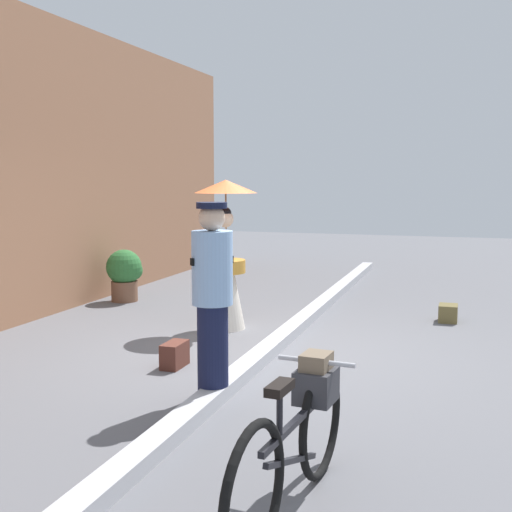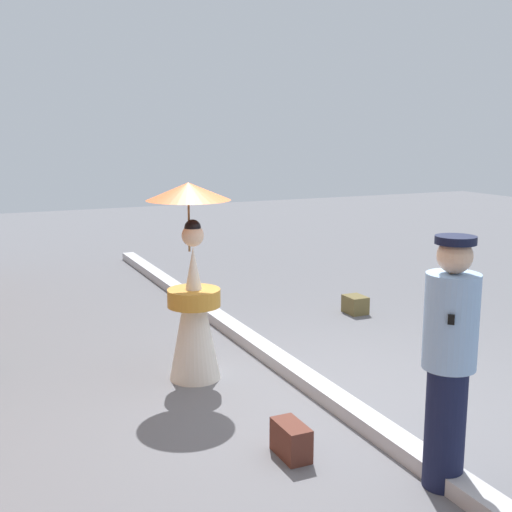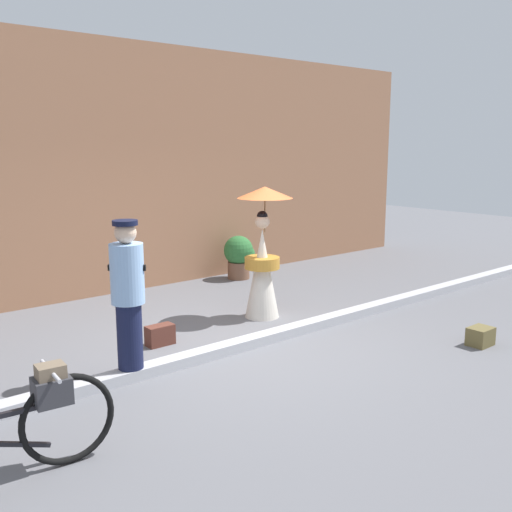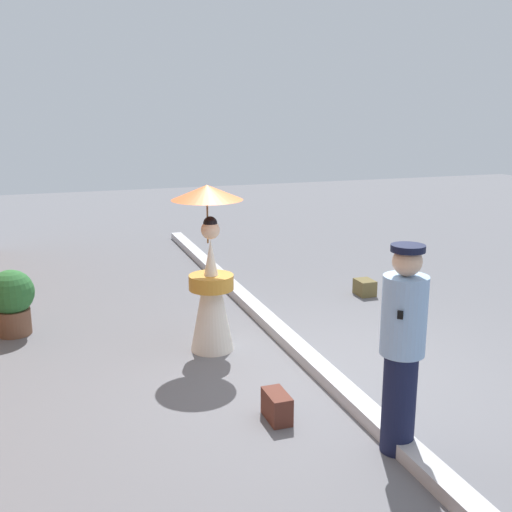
{
  "view_description": "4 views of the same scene",
  "coord_description": "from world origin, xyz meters",
  "px_view_note": "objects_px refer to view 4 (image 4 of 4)",
  "views": [
    {
      "loc": [
        -6.48,
        -1.98,
        1.86
      ],
      "look_at": [
        -0.02,
        0.13,
        1.05
      ],
      "focal_mm": 46.09,
      "sensor_mm": 36.0,
      "label": 1
    },
    {
      "loc": [
        -4.58,
        2.8,
        2.29
      ],
      "look_at": [
        0.52,
        0.44,
        1.22
      ],
      "focal_mm": 46.13,
      "sensor_mm": 36.0,
      "label": 2
    },
    {
      "loc": [
        -4.14,
        -5.16,
        2.39
      ],
      "look_at": [
        0.47,
        0.37,
        1.01
      ],
      "focal_mm": 40.7,
      "sensor_mm": 36.0,
      "label": 3
    },
    {
      "loc": [
        -5.25,
        2.5,
        2.63
      ],
      "look_at": [
        0.36,
        0.56,
        1.19
      ],
      "focal_mm": 43.16,
      "sensor_mm": 36.0,
      "label": 4
    }
  ],
  "objects_px": {
    "backpack_on_pavement": "(277,406)",
    "person_with_parasol": "(210,270)",
    "person_officer": "(402,345)",
    "potted_plant_by_door": "(13,299)",
    "backpack_spare": "(365,287)"
  },
  "relations": [
    {
      "from": "backpack_on_pavement",
      "to": "person_with_parasol",
      "type": "bearing_deg",
      "value": 3.92
    },
    {
      "from": "person_officer",
      "to": "person_with_parasol",
      "type": "relative_size",
      "value": 0.91
    },
    {
      "from": "person_with_parasol",
      "to": "potted_plant_by_door",
      "type": "height_order",
      "value": "person_with_parasol"
    },
    {
      "from": "backpack_spare",
      "to": "potted_plant_by_door",
      "type": "bearing_deg",
      "value": 90.2
    },
    {
      "from": "backpack_spare",
      "to": "person_with_parasol",
      "type": "bearing_deg",
      "value": 115.45
    },
    {
      "from": "person_officer",
      "to": "backpack_on_pavement",
      "type": "height_order",
      "value": "person_officer"
    },
    {
      "from": "backpack_spare",
      "to": "person_officer",
      "type": "bearing_deg",
      "value": 154.48
    },
    {
      "from": "person_with_parasol",
      "to": "potted_plant_by_door",
      "type": "bearing_deg",
      "value": 59.56
    },
    {
      "from": "person_officer",
      "to": "person_with_parasol",
      "type": "xyz_separation_m",
      "value": [
        2.5,
        0.83,
        0.02
      ]
    },
    {
      "from": "person_officer",
      "to": "backpack_spare",
      "type": "relative_size",
      "value": 5.5
    },
    {
      "from": "person_officer",
      "to": "potted_plant_by_door",
      "type": "height_order",
      "value": "person_officer"
    },
    {
      "from": "person_with_parasol",
      "to": "person_officer",
      "type": "bearing_deg",
      "value": -161.64
    },
    {
      "from": "backpack_on_pavement",
      "to": "potted_plant_by_door",
      "type": "bearing_deg",
      "value": 36.73
    },
    {
      "from": "person_with_parasol",
      "to": "backpack_spare",
      "type": "relative_size",
      "value": 6.07
    },
    {
      "from": "backpack_on_pavement",
      "to": "backpack_spare",
      "type": "relative_size",
      "value": 1.12
    }
  ]
}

